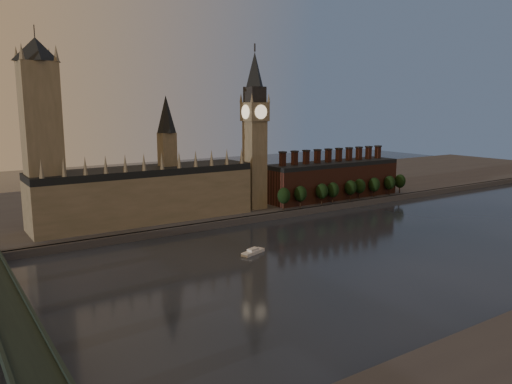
% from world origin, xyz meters
% --- Properties ---
extents(ground, '(900.00, 900.00, 0.00)m').
position_xyz_m(ground, '(0.00, 0.00, 0.00)').
color(ground, black).
rests_on(ground, ground).
extents(north_bank, '(900.00, 182.00, 4.00)m').
position_xyz_m(north_bank, '(0.00, 178.04, 2.00)').
color(north_bank, '#444549').
rests_on(north_bank, ground).
extents(palace_of_westminster, '(130.00, 30.30, 74.00)m').
position_xyz_m(palace_of_westminster, '(-64.41, 114.91, 21.63)').
color(palace_of_westminster, gray).
rests_on(palace_of_westminster, north_bank).
extents(victoria_tower, '(24.00, 24.00, 108.00)m').
position_xyz_m(victoria_tower, '(-120.00, 115.00, 59.09)').
color(victoria_tower, gray).
rests_on(victoria_tower, north_bank).
extents(big_ben, '(15.00, 15.00, 107.00)m').
position_xyz_m(big_ben, '(10.00, 110.00, 56.83)').
color(big_ben, gray).
rests_on(big_ben, north_bank).
extents(chimney_block, '(110.00, 25.00, 37.00)m').
position_xyz_m(chimney_block, '(80.00, 110.00, 17.82)').
color(chimney_block, '#522A1F').
rests_on(chimney_block, north_bank).
extents(embankment_tree_0, '(8.60, 8.60, 14.88)m').
position_xyz_m(embankment_tree_0, '(22.65, 94.47, 13.47)').
color(embankment_tree_0, black).
rests_on(embankment_tree_0, north_bank).
extents(embankment_tree_1, '(8.60, 8.60, 14.88)m').
position_xyz_m(embankment_tree_1, '(36.32, 94.06, 13.47)').
color(embankment_tree_1, black).
rests_on(embankment_tree_1, north_bank).
extents(embankment_tree_2, '(8.60, 8.60, 14.88)m').
position_xyz_m(embankment_tree_2, '(55.15, 93.83, 13.47)').
color(embankment_tree_2, black).
rests_on(embankment_tree_2, north_bank).
extents(embankment_tree_3, '(8.60, 8.60, 14.88)m').
position_xyz_m(embankment_tree_3, '(65.21, 93.62, 13.47)').
color(embankment_tree_3, black).
rests_on(embankment_tree_3, north_bank).
extents(embankment_tree_4, '(8.60, 8.60, 14.88)m').
position_xyz_m(embankment_tree_4, '(82.77, 94.15, 13.47)').
color(embankment_tree_4, black).
rests_on(embankment_tree_4, north_bank).
extents(embankment_tree_5, '(8.60, 8.60, 14.88)m').
position_xyz_m(embankment_tree_5, '(93.17, 95.28, 13.47)').
color(embankment_tree_5, black).
rests_on(embankment_tree_5, north_bank).
extents(embankment_tree_6, '(8.60, 8.60, 14.88)m').
position_xyz_m(embankment_tree_6, '(107.27, 94.14, 13.47)').
color(embankment_tree_6, black).
rests_on(embankment_tree_6, north_bank).
extents(embankment_tree_7, '(8.60, 8.60, 14.88)m').
position_xyz_m(embankment_tree_7, '(124.27, 94.32, 13.47)').
color(embankment_tree_7, black).
rests_on(embankment_tree_7, north_bank).
extents(embankment_tree_8, '(8.60, 8.60, 14.88)m').
position_xyz_m(embankment_tree_8, '(137.28, 95.24, 13.47)').
color(embankment_tree_8, black).
rests_on(embankment_tree_8, north_bank).
extents(westminster_bridge, '(14.00, 200.00, 11.55)m').
position_xyz_m(westminster_bridge, '(-155.00, -2.70, 7.44)').
color(westminster_bridge, black).
rests_on(westminster_bridge, ground).
extents(river_boat, '(14.56, 8.36, 2.80)m').
position_xyz_m(river_boat, '(-41.86, 33.59, 1.07)').
color(river_boat, silver).
rests_on(river_boat, ground).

